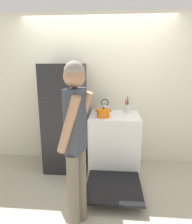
% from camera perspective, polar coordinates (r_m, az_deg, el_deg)
% --- Properties ---
extents(ground_plane, '(14.00, 14.00, 0.00)m').
position_cam_1_polar(ground_plane, '(3.86, 0.44, -13.06)').
color(ground_plane, '#B2A893').
extents(wall_back, '(10.00, 0.06, 2.55)m').
position_cam_1_polar(wall_back, '(3.51, 0.52, 6.10)').
color(wall_back, silver).
rests_on(wall_back, ground_plane).
extents(refrigerator, '(0.64, 0.66, 1.74)m').
position_cam_1_polar(refrigerator, '(3.33, -8.78, -1.62)').
color(refrigerator, black).
rests_on(refrigerator, ground_plane).
extents(stove_range, '(0.79, 1.42, 0.94)m').
position_cam_1_polar(stove_range, '(3.32, 5.19, -8.93)').
color(stove_range, white).
rests_on(stove_range, ground_plane).
extents(dutch_oven_pot, '(0.26, 0.21, 0.15)m').
position_cam_1_polar(dutch_oven_pot, '(3.06, 2.07, -0.25)').
color(dutch_oven_pot, orange).
rests_on(dutch_oven_pot, stove_range).
extents(tea_kettle, '(0.20, 0.16, 0.24)m').
position_cam_1_polar(tea_kettle, '(3.32, 2.53, 1.04)').
color(tea_kettle, silver).
rests_on(tea_kettle, stove_range).
extents(utensil_jar, '(0.09, 0.09, 0.28)m').
position_cam_1_polar(utensil_jar, '(3.33, 8.81, 1.00)').
color(utensil_jar, silver).
rests_on(utensil_jar, stove_range).
extents(person, '(0.36, 0.42, 1.77)m').
position_cam_1_polar(person, '(2.03, -5.76, -7.59)').
color(person, '#6B6051').
rests_on(person, ground_plane).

